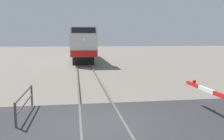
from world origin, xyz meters
The scene contains 6 objects.
ground_plane centered at (0.00, 0.00, 0.00)m, with size 160.00×160.00×0.00m, color slate.
rail_track_left centered at (-0.72, 0.00, 0.07)m, with size 0.08×80.00×0.15m, color #59544C.
rail_track_right centered at (0.72, 0.00, 0.07)m, with size 0.08×80.00×0.15m, color #59544C.
road_surface centered at (0.00, 0.00, 0.07)m, with size 36.00×5.16×0.14m, color #2D2D30.
locomotive centered at (0.00, 24.84, 2.06)m, with size 2.77×16.82×4.05m.
guard_railing centered at (-2.74, 1.55, 0.63)m, with size 0.08×3.00×0.95m.
Camera 1 is at (-0.84, -7.67, 2.94)m, focal length 39.24 mm.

